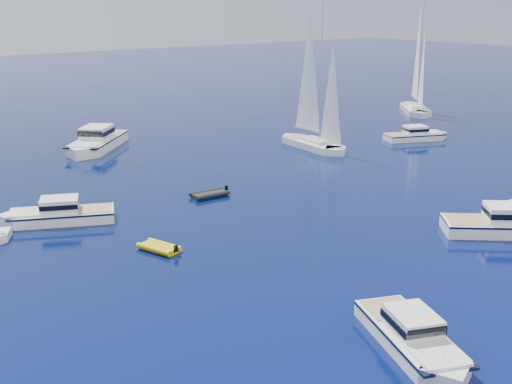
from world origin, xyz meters
TOP-DOWN VIEW (x-y plane):
  - motor_cruiser_right at (8.84, 10.00)m, footprint 10.28×9.57m
  - motor_cruiser_left at (-10.36, 3.52)m, footprint 6.27×9.68m
  - motor_cruiser_far_r at (30.71, 36.30)m, footprint 9.21×6.00m
  - motor_cruiser_far_l at (-16.93, 33.42)m, footprint 9.94×6.80m
  - motor_cruiser_distant at (-3.17, 56.16)m, footprint 12.07×11.99m
  - sailboat_sails_r at (17.37, 40.96)m, footprint 4.21×12.24m
  - sailboat_sails_far at (47.42, 49.94)m, footprint 10.86×11.82m
  - tender_yellow at (-13.73, 23.11)m, footprint 2.64×3.56m
  - tender_grey_far at (-3.57, 31.84)m, footprint 3.64×2.17m

SIDE VIEW (x-z plane):
  - motor_cruiser_right at x=8.84m, z-range -1.41..1.41m
  - motor_cruiser_left at x=-10.36m, z-range -1.22..1.22m
  - motor_cruiser_far_r at x=30.71m, z-range -1.16..1.16m
  - motor_cruiser_far_l at x=-16.93m, z-range -1.26..1.26m
  - motor_cruiser_distant at x=-3.17m, z-range -1.71..1.71m
  - sailboat_sails_r at x=17.37m, z-range -8.83..8.83m
  - sailboat_sails_far at x=47.42m, z-range -9.38..9.38m
  - tender_yellow at x=-13.73m, z-range -0.47..0.47m
  - tender_grey_far at x=-3.57m, z-range -0.47..0.47m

